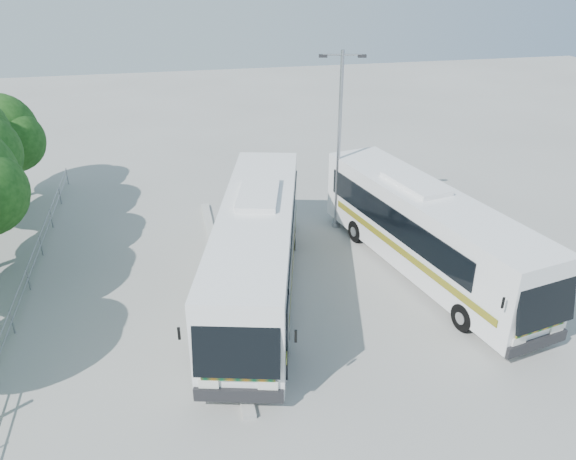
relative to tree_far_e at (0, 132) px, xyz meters
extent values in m
plane|color=#A1A19C|center=(12.63, -13.30, -3.89)|extent=(100.00, 100.00, 0.00)
cube|color=#B2B2AD|center=(10.33, -11.30, -3.81)|extent=(0.40, 16.00, 0.15)
cylinder|color=gray|center=(2.63, -9.30, -2.94)|extent=(0.06, 22.00, 0.06)
cylinder|color=gray|center=(2.63, -9.30, -3.34)|extent=(0.06, 22.00, 0.06)
cylinder|color=gray|center=(2.63, 0.70, -3.39)|extent=(0.06, 0.06, 1.00)
cylinder|color=#382314|center=(-0.07, 0.00, -2.50)|extent=(0.36, 0.36, 2.77)
sphere|color=#153B10|center=(0.68, -0.50, -0.42)|extent=(3.28, 3.28, 3.28)
cube|color=white|center=(11.74, -12.41, -1.83)|extent=(5.96, 13.44, 3.35)
cube|color=black|center=(10.08, -18.82, -1.42)|extent=(2.57, 1.12, 2.13)
cube|color=black|center=(10.56, -11.42, -1.42)|extent=(2.70, 10.22, 1.21)
cube|color=black|center=(13.25, -12.12, -1.42)|extent=(2.70, 10.22, 1.21)
cube|color=#0D5C30|center=(10.30, -12.38, -2.46)|extent=(2.90, 11.06, 0.31)
cylinder|color=black|center=(9.47, -16.25, -3.34)|extent=(0.59, 1.15, 1.10)
cylinder|color=black|center=(11.87, -16.87, -3.34)|extent=(0.59, 1.15, 1.10)
cylinder|color=black|center=(11.48, -8.49, -3.34)|extent=(0.59, 1.15, 1.10)
cylinder|color=black|center=(13.88, -9.11, -3.34)|extent=(0.59, 1.15, 1.10)
cube|color=white|center=(18.95, -12.26, -1.91)|extent=(5.14, 12.94, 3.22)
cube|color=black|center=(20.23, -18.50, -1.51)|extent=(2.47, 0.96, 2.05)
cube|color=black|center=(17.51, -11.91, -1.51)|extent=(2.09, 9.93, 1.16)
cube|color=black|center=(20.14, -11.37, -1.51)|extent=(2.09, 9.93, 1.16)
cube|color=#0B4E14|center=(17.70, -12.84, -2.51)|extent=(2.24, 10.76, 0.30)
cylinder|color=black|center=(18.61, -16.53, -3.36)|extent=(0.52, 1.10, 1.06)
cylinder|color=black|center=(20.95, -16.05, -3.36)|extent=(0.52, 1.10, 1.06)
cylinder|color=black|center=(17.06, -8.99, -3.36)|extent=(0.52, 1.10, 1.06)
cylinder|color=black|center=(19.40, -8.51, -3.36)|extent=(0.52, 1.10, 1.06)
cylinder|color=#999BA2|center=(16.58, -7.21, 0.41)|extent=(0.21, 0.21, 8.60)
cylinder|color=#999BA2|center=(16.58, -7.21, 4.50)|extent=(1.69, 0.48, 0.09)
cube|color=black|center=(15.74, -7.01, 4.45)|extent=(0.41, 0.28, 0.13)
cube|color=black|center=(17.41, -7.41, 4.45)|extent=(0.41, 0.28, 0.13)
camera|label=1|loc=(8.79, -31.63, 8.50)|focal=35.00mm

